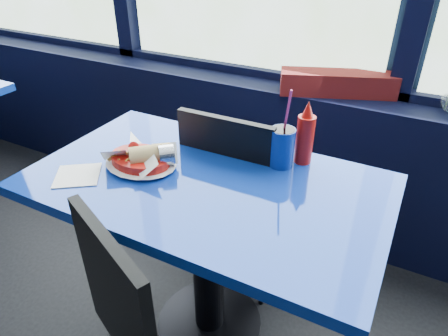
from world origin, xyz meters
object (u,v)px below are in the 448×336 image
at_px(chair_near_back, 237,190).
at_px(planter_box, 338,83).
at_px(food_basket, 142,159).
at_px(ketchup_bottle, 305,136).
at_px(soda_cup, 282,146).
at_px(near_table, 207,222).

distance_m(chair_near_back, planter_box, 0.70).
bearing_deg(food_basket, chair_near_back, 39.11).
distance_m(food_basket, ketchup_bottle, 0.58).
height_order(chair_near_back, soda_cup, soda_cup).
xyz_separation_m(near_table, soda_cup, (0.19, 0.21, 0.26)).
distance_m(chair_near_back, soda_cup, 0.39).
distance_m(chair_near_back, ketchup_bottle, 0.44).
xyz_separation_m(food_basket, ketchup_bottle, (0.49, 0.30, 0.07)).
xyz_separation_m(planter_box, soda_cup, (-0.03, -0.66, -0.03)).
distance_m(planter_box, ketchup_bottle, 0.60).
relative_size(near_table, chair_near_back, 1.34).
bearing_deg(near_table, chair_near_back, 94.66).
bearing_deg(near_table, planter_box, 76.22).
bearing_deg(ketchup_bottle, chair_near_back, 172.93).
relative_size(chair_near_back, food_basket, 3.20).
bearing_deg(soda_cup, near_table, -131.56).
bearing_deg(chair_near_back, ketchup_bottle, 172.36).
bearing_deg(ketchup_bottle, soda_cup, -136.28).
xyz_separation_m(chair_near_back, planter_box, (0.24, 0.56, 0.34)).
bearing_deg(ketchup_bottle, near_table, -132.65).
relative_size(food_basket, ketchup_bottle, 1.20).
bearing_deg(planter_box, near_table, -124.54).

